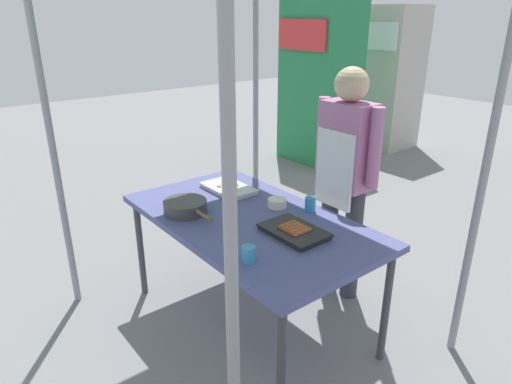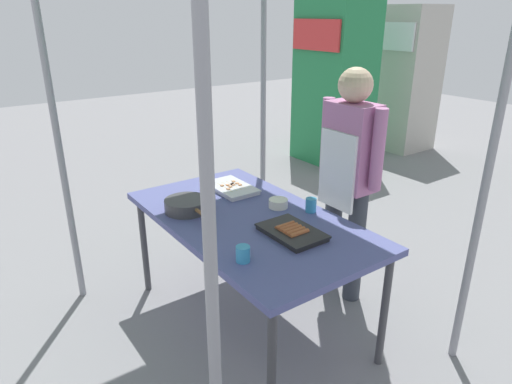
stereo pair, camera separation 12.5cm
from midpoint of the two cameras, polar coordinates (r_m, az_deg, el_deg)
The scene contains 11 objects.
ground_plane at distance 3.10m, azimuth -1.96°, elevation -15.91°, with size 18.00×18.00×0.00m, color slate.
stall_table at distance 2.73m, azimuth -2.14°, elevation -4.21°, with size 1.60×0.90×0.75m.
tray_grilled_sausages at distance 2.50m, azimuth 3.37°, elevation -4.93°, with size 0.36×0.24×0.05m.
tray_meat_skewers at distance 3.11m, azimuth -4.64°, elevation 0.46°, with size 0.38×0.24×0.04m.
cooking_wok at distance 2.80m, azimuth -10.11°, elevation -1.78°, with size 0.42×0.26×0.08m.
condiment_bowl at distance 2.84m, azimuth 1.42°, elevation -1.38°, with size 0.12×0.12×0.05m, color silver.
drink_cup_near_edge at distance 2.79m, azimuth 5.53°, elevation -1.52°, with size 0.07×0.07×0.09m, color #338CBF.
drink_cup_by_wok at distance 2.23m, azimuth -2.56°, elevation -7.81°, with size 0.07×0.07×0.08m, color #338CBF.
vendor_woman at distance 3.05m, azimuth 9.95°, elevation 3.08°, with size 0.52×0.23×1.58m.
neighbor_stall_left at distance 7.11m, azimuth 15.09°, elevation 13.70°, with size 0.97×0.74×1.99m.
neighbor_stall_right at distance 6.14m, azimuth 7.43°, elevation 13.37°, with size 0.89×0.72×2.04m.
Camera 1 is at (1.95, -1.50, 1.88)m, focal length 31.90 mm.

